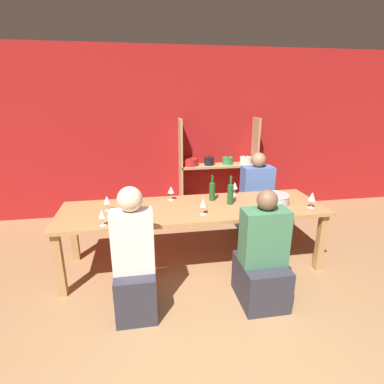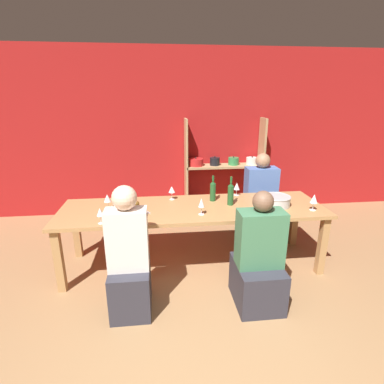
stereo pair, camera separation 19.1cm
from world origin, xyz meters
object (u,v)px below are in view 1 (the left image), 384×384
Objects in this scene: dining_table at (193,213)px; cell_phone at (145,213)px; wine_glass_white_a at (102,215)px; wine_glass_white_b at (203,203)px; wine_glass_empty_a at (107,200)px; wine_glass_white_c at (171,190)px; wine_glass_red_a at (312,197)px; person_near_b at (262,263)px; wine_bottle_dark at (230,193)px; wine_glass_empty_c at (235,186)px; shelf_unit at (217,180)px; mixing_bowl at (275,199)px; wine_glass_empty_b at (113,211)px; person_far_a at (256,204)px; wine_bottle_amber at (138,211)px; person_near_a at (135,268)px; wine_bottle_green at (212,190)px.

dining_table is 18.45× the size of cell_phone.
wine_glass_white_a is 0.89× the size of wine_glass_white_b.
wine_glass_white_c is at bearing 18.03° from wine_glass_empty_a.
wine_glass_red_a reaches higher than cell_phone.
wine_glass_white_b is at bearing 131.53° from person_near_b.
dining_table is 0.49m from wine_bottle_dark.
wine_bottle_dark is 2.07× the size of wine_glass_empty_c.
wine_glass_white_a is (-1.68, -2.01, 0.28)m from shelf_unit.
wine_glass_red_a is at bearing -40.61° from wine_glass_empty_c.
shelf_unit is at bearing 98.38° from mixing_bowl.
shelf_unit is at bearing 50.44° from wine_glass_empty_b.
person_near_b is at bearing -15.45° from wine_glass_white_a.
shelf_unit is 2.02m from wine_glass_white_b.
wine_glass_white_c reaches higher than wine_glass_empty_c.
person_far_a reaches higher than person_near_b.
wine_glass_white_c reaches higher than wine_glass_white_a.
wine_glass_white_c is (0.74, 0.64, 0.01)m from wine_glass_white_a.
wine_bottle_amber reaches higher than wine_glass_white_c.
person_near_b is (1.21, -0.03, -0.05)m from person_near_a.
wine_glass_white_b is 0.15× the size of person_far_a.
wine_glass_empty_b is (-1.83, -0.20, 0.04)m from mixing_bowl.
wine_bottle_dark is at bearing 4.05° from dining_table.
wine_bottle_amber is 1.40m from wine_glass_empty_c.
shelf_unit is 2.02m from wine_glass_red_a.
wine_glass_empty_b is at bearing -178.66° from wine_glass_white_b.
person_far_a reaches higher than wine_glass_white_b.
person_near_b is (-0.78, -0.52, -0.45)m from wine_glass_red_a.
cell_phone is (-0.55, -0.10, 0.08)m from dining_table.
dining_table is 2.50× the size of person_far_a.
mixing_bowl is at bearing -3.01° from dining_table.
person_far_a is (2.03, 1.10, -0.42)m from wine_glass_white_a.
shelf_unit is 1.68m from wine_bottle_dark.
wine_bottle_green is 1.02m from wine_bottle_amber.
wine_glass_empty_b is 0.84m from wine_glass_white_c.
person_near_b is (1.50, -0.42, -0.44)m from wine_glass_white_a.
person_near_b reaches higher than wine_glass_red_a.
person_near_a reaches higher than wine_bottle_amber.
wine_bottle_amber is at bearing -107.60° from cell_phone.
person_near_b is at bearing -94.11° from shelf_unit.
mixing_bowl is 0.92m from person_near_b.
person_far_a is (1.29, 0.46, -0.43)m from wine_glass_white_c.
wine_glass_red_a is at bearing 0.16° from wine_glass_empty_b.
shelf_unit reaches higher than wine_glass_red_a.
wine_bottle_amber is 1.32m from person_near_b.
shelf_unit reaches higher than mixing_bowl.
wine_bottle_dark is 0.37m from wine_glass_empty_c.
wine_bottle_amber reaches higher than wine_glass_white_a.
wine_glass_white_c is 0.14× the size of person_near_a.
shelf_unit is 9.89× the size of cell_phone.
wine_glass_empty_c is at bearing 21.96° from cell_phone.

